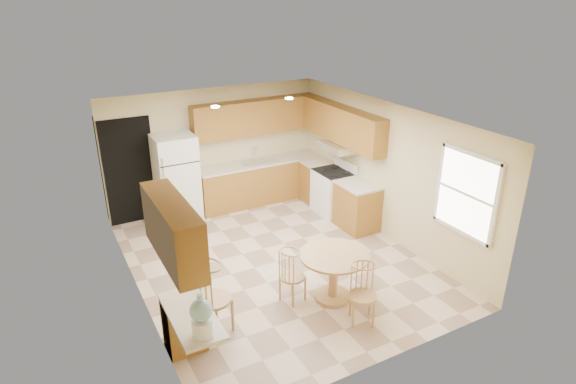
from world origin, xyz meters
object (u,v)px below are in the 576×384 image
stove (333,192)px  chair_table_b (367,292)px  water_crock (201,317)px  dining_table (334,270)px  chair_table_a (295,273)px  chair_desk (216,295)px  refrigerator (177,179)px

stove → chair_table_b: 3.62m
chair_table_b → water_crock: (-2.31, -0.05, 0.47)m
dining_table → chair_table_b: size_ratio=1.16×
dining_table → water_crock: 2.45m
chair_table_b → dining_table: bearing=-58.3°
chair_table_a → water_crock: 2.02m
chair_table_a → water_crock: bearing=-78.4°
stove → chair_desk: size_ratio=1.03×
chair_table_a → dining_table: bearing=55.2°
chair_table_a → chair_table_b: bearing=16.0°
chair_desk → water_crock: water_crock is taller
refrigerator → stove: (2.88, -1.22, -0.41)m
stove → chair_table_a: (-2.21, -2.34, 0.04)m
water_crock → stove: bearing=40.1°
stove → chair_desk: bearing=-144.5°
chair_table_a → chair_desk: size_ratio=0.79×
refrigerator → chair_table_a: bearing=-79.5°
water_crock → chair_table_b: bearing=1.4°
stove → water_crock: (-3.92, -3.30, 0.54)m
refrigerator → stove: bearing=-23.0°
chair_desk → stove: bearing=104.9°
refrigerator → chair_desk: (-0.60, -3.70, -0.23)m
stove → chair_desk: (-3.47, -2.48, 0.18)m
refrigerator → chair_table_a: (0.66, -3.56, -0.36)m
refrigerator → chair_desk: size_ratio=1.65×
stove → water_crock: bearing=-139.9°
chair_table_b → chair_desk: (-1.86, 0.76, 0.11)m
refrigerator → water_crock: size_ratio=3.33×
stove → dining_table: bearing=-123.5°
refrigerator → chair_table_a: refrigerator is taller
refrigerator → water_crock: 4.64m
chair_desk → water_crock: bearing=-49.4°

